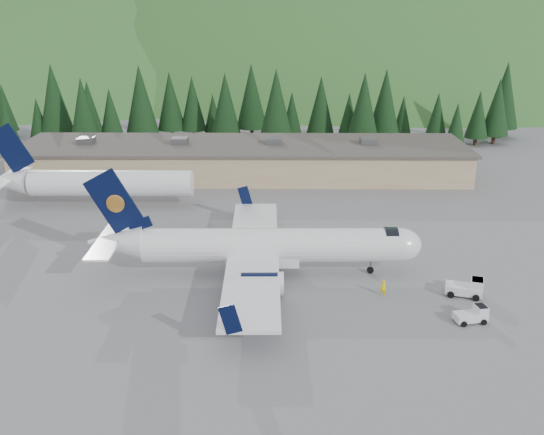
{
  "coord_description": "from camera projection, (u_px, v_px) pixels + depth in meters",
  "views": [
    {
      "loc": [
        0.6,
        -56.89,
        26.33
      ],
      "look_at": [
        0.0,
        6.0,
        4.0
      ],
      "focal_mm": 40.0,
      "sensor_mm": 36.0,
      "label": 1
    }
  ],
  "objects": [
    {
      "name": "airliner",
      "position": [
        262.0,
        247.0,
        61.41
      ],
      "size": [
        33.83,
        31.68,
        11.26
      ],
      "rotation": [
        0.0,
        0.0,
        0.02
      ],
      "color": "white",
      "rests_on": "ground"
    },
    {
      "name": "hills",
      "position": [
        389.0,
        248.0,
        285.07
      ],
      "size": [
        614.0,
        330.0,
        300.0
      ],
      "color": "#244C1A",
      "rests_on": "ground"
    },
    {
      "name": "baggage_tug_b",
      "position": [
        468.0,
        288.0,
        57.42
      ],
      "size": [
        3.76,
        2.82,
        1.82
      ],
      "rotation": [
        0.0,
        0.0,
        -0.29
      ],
      "color": "silver",
      "rests_on": "ground"
    },
    {
      "name": "tree_line",
      "position": [
        240.0,
        105.0,
        117.2
      ],
      "size": [
        112.85,
        18.72,
        14.2
      ],
      "color": "black",
      "rests_on": "ground"
    },
    {
      "name": "second_airliner",
      "position": [
        90.0,
        182.0,
        82.27
      ],
      "size": [
        27.5,
        11.0,
        10.05
      ],
      "color": "white",
      "rests_on": "ground"
    },
    {
      "name": "terminal_building",
      "position": [
        243.0,
        159.0,
        97.4
      ],
      "size": [
        71.0,
        17.0,
        6.1
      ],
      "color": "#9C7D62",
      "rests_on": "ground"
    },
    {
      "name": "ramp_worker",
      "position": [
        383.0,
        288.0,
        57.49
      ],
      "size": [
        0.59,
        0.4,
        1.59
      ],
      "primitive_type": "imported",
      "rotation": [
        0.0,
        0.0,
        3.11
      ],
      "color": "#FBE100",
      "rests_on": "ground"
    },
    {
      "name": "ground",
      "position": [
        271.0,
        273.0,
        62.42
      ],
      "size": [
        600.0,
        600.0,
        0.0
      ],
      "primitive_type": "plane",
      "color": "slate"
    },
    {
      "name": "baggage_tug_a",
      "position": [
        473.0,
        315.0,
        52.81
      ],
      "size": [
        2.98,
        2.1,
        1.48
      ],
      "rotation": [
        0.0,
        0.0,
        0.19
      ],
      "color": "silver",
      "rests_on": "ground"
    }
  ]
}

